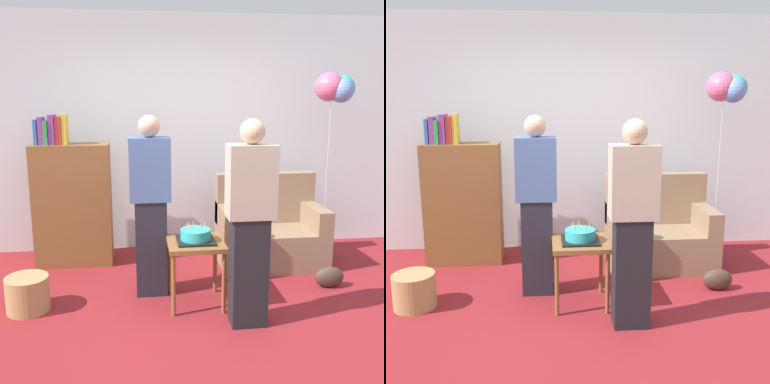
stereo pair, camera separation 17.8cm
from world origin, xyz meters
The scene contains 11 objects.
ground_plane centered at (0.00, 0.00, 0.00)m, with size 8.00×8.00×0.00m, color maroon.
wall_back centered at (0.00, 2.05, 1.35)m, with size 6.00×0.10×2.70m, color silver.
couch centered at (0.82, 1.32, 0.34)m, with size 1.10×0.70×0.96m.
bookshelf centered at (-1.28, 1.57, 0.68)m, with size 0.80×0.36×1.61m.
side_table centered at (-0.10, 0.43, 0.49)m, with size 0.48×0.48×0.57m.
birthday_cake centered at (-0.10, 0.43, 0.62)m, with size 0.32×0.32×0.16m.
person_blowing_candles centered at (-0.47, 0.69, 0.83)m, with size 0.36×0.22×1.63m.
person_holding_cake centered at (0.27, 0.03, 0.83)m, with size 0.36×0.22×1.63m.
wicker_basket centered at (-1.53, 0.47, 0.15)m, with size 0.36×0.36×0.30m, color #A88451.
handbag centered at (1.21, 0.61, 0.10)m, with size 0.28×0.14×0.20m, color #473328.
balloon_bunch centered at (1.50, 1.36, 1.87)m, with size 0.44×0.36×2.03m.
Camera 1 is at (-0.58, -3.20, 1.79)m, focal length 41.89 mm.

